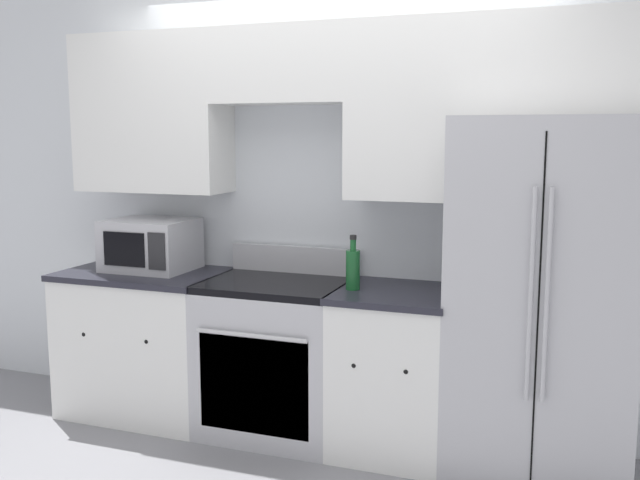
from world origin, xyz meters
TOP-DOWN VIEW (x-y plane):
  - ground_plane at (0.00, 0.00)m, footprint 12.00×12.00m
  - wall_back at (0.02, 0.58)m, footprint 8.00×0.39m
  - lower_cabinets_left at (-1.14, 0.31)m, footprint 0.97×0.64m
  - lower_cabinets_right at (0.43, 0.31)m, footprint 0.62×0.64m
  - oven_range at (-0.27, 0.31)m, footprint 0.80×0.65m
  - refrigerator at (1.17, 0.37)m, footprint 0.89×0.77m
  - microwave at (-1.13, 0.38)m, footprint 0.51×0.42m
  - bottle at (0.20, 0.26)m, footprint 0.08×0.08m

SIDE VIEW (x-z plane):
  - ground_plane at x=0.00m, z-range 0.00..0.00m
  - lower_cabinets_left at x=-1.14m, z-range 0.00..0.89m
  - lower_cabinets_right at x=0.43m, z-range 0.00..0.89m
  - oven_range at x=-0.27m, z-range -0.07..0.97m
  - refrigerator at x=1.17m, z-range 0.00..1.80m
  - bottle at x=0.20m, z-range 0.86..1.15m
  - microwave at x=-1.13m, z-range 0.89..1.20m
  - wall_back at x=0.02m, z-range 0.23..2.83m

